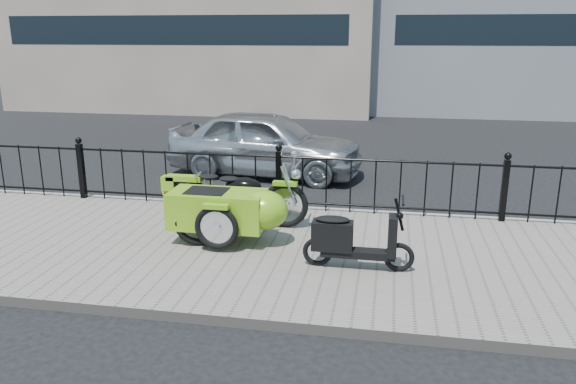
% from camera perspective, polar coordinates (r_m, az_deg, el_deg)
% --- Properties ---
extents(ground, '(120.00, 120.00, 0.00)m').
position_cam_1_polar(ground, '(8.11, -2.72, -5.20)').
color(ground, black).
rests_on(ground, ground).
extents(sidewalk, '(30.00, 3.80, 0.12)m').
position_cam_1_polar(sidewalk, '(7.64, -3.57, -6.11)').
color(sidewalk, gray).
rests_on(sidewalk, ground).
extents(curb, '(30.00, 0.10, 0.12)m').
position_cam_1_polar(curb, '(9.42, -0.75, -1.76)').
color(curb, gray).
rests_on(curb, ground).
extents(iron_fence, '(14.11, 0.11, 1.08)m').
position_cam_1_polar(iron_fence, '(9.14, -0.93, 1.12)').
color(iron_fence, black).
rests_on(iron_fence, sidewalk).
extents(motorcycle_sidecar, '(2.28, 1.48, 0.98)m').
position_cam_1_polar(motorcycle_sidecar, '(7.82, -5.60, -1.48)').
color(motorcycle_sidecar, black).
rests_on(motorcycle_sidecar, sidewalk).
extents(scooter, '(1.37, 0.40, 0.92)m').
position_cam_1_polar(scooter, '(6.90, 6.35, -4.90)').
color(scooter, black).
rests_on(scooter, sidewalk).
extents(spare_tire, '(0.67, 0.25, 0.66)m').
position_cam_1_polar(spare_tire, '(7.67, -9.10, -3.07)').
color(spare_tire, black).
rests_on(spare_tire, sidewalk).
extents(sedan_car, '(4.20, 2.06, 1.38)m').
position_cam_1_polar(sedan_car, '(11.80, -2.28, 5.00)').
color(sedan_car, '#AFB2B7').
rests_on(sedan_car, ground).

